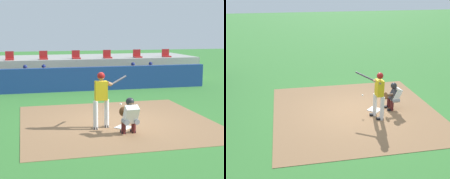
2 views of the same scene
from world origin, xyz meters
TOP-DOWN VIEW (x-y plane):
  - ground_plane at (0.00, 0.00)m, footprint 80.00×80.00m
  - dirt_infield at (0.00, 0.00)m, footprint 6.40×6.40m
  - home_plate at (0.00, -0.80)m, footprint 0.62×0.62m
  - batter_at_plate at (-0.67, -0.70)m, footprint 1.27×0.84m
  - catcher_crouched at (-0.02, -1.55)m, footprint 0.50×1.63m
  - dugout_wall at (0.00, 6.50)m, footprint 13.00×0.30m
  - dugout_bench at (0.00, 7.50)m, footprint 11.80×0.44m
  - dugout_player_0 at (-2.91, 7.34)m, footprint 0.49×0.70m
  - dugout_player_1 at (-1.97, 7.34)m, footprint 0.49×0.70m
  - dugout_player_2 at (2.86, 7.34)m, footprint 0.49×0.70m
  - dugout_player_3 at (3.88, 7.34)m, footprint 0.49×0.70m
  - stands_platform at (0.00, 10.90)m, footprint 15.00×4.40m
  - stadium_seat_1 at (-3.71, 9.38)m, footprint 0.46×0.46m
  - stadium_seat_2 at (-1.86, 9.38)m, footprint 0.46×0.46m
  - stadium_seat_3 at (0.00, 9.38)m, footprint 0.46×0.46m
  - stadium_seat_4 at (1.86, 9.38)m, footprint 0.46×0.46m
  - stadium_seat_5 at (3.71, 9.38)m, footprint 0.46×0.46m
  - stadium_seat_6 at (5.57, 9.38)m, footprint 0.46×0.46m

SIDE VIEW (x-z plane):
  - ground_plane at x=0.00m, z-range 0.00..0.00m
  - dirt_infield at x=0.00m, z-range 0.00..0.01m
  - home_plate at x=0.00m, z-range 0.01..0.04m
  - dugout_bench at x=0.00m, z-range 0.00..0.45m
  - dugout_wall at x=0.00m, z-range 0.00..1.20m
  - catcher_crouched at x=-0.02m, z-range 0.05..1.17m
  - dugout_player_0 at x=-2.91m, z-range 0.02..1.32m
  - dugout_player_1 at x=-1.97m, z-range 0.02..1.32m
  - dugout_player_2 at x=2.86m, z-range 0.02..1.32m
  - dugout_player_3 at x=3.88m, z-range 0.02..1.32m
  - stands_platform at x=0.00m, z-range 0.00..1.40m
  - batter_at_plate at x=-0.67m, z-range 0.13..1.94m
  - stadium_seat_1 at x=-3.71m, z-range 1.29..1.77m
  - stadium_seat_2 at x=-1.86m, z-range 1.29..1.77m
  - stadium_seat_3 at x=0.00m, z-range 1.29..1.77m
  - stadium_seat_4 at x=1.86m, z-range 1.29..1.77m
  - stadium_seat_5 at x=3.71m, z-range 1.29..1.77m
  - stadium_seat_6 at x=5.57m, z-range 1.29..1.77m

